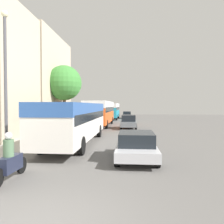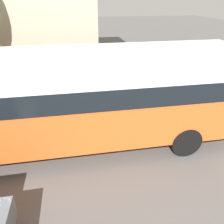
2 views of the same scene
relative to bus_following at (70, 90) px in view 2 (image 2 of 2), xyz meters
name	(u,v)px [view 2 (image 2 of 2)]	position (x,y,z in m)	size (l,w,h in m)	color
bus_following	(70,90)	(0.00, 0.00, 0.00)	(2.63, 11.32, 3.18)	#EA5B23
pedestrian_near_curb	(214,71)	(-3.97, 7.67, -1.00)	(0.34, 0.34, 1.75)	#232838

